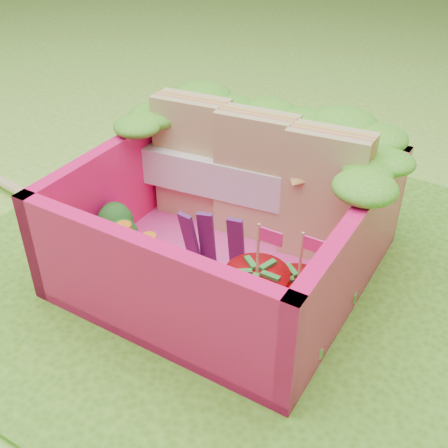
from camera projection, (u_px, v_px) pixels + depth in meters
ground at (227, 262)px, 2.87m from camera, size 14.00×14.00×0.00m
placemat at (227, 260)px, 2.87m from camera, size 2.60×2.60×0.03m
bento_floor at (227, 262)px, 2.79m from camera, size 1.30×1.30×0.05m
bento_box at (227, 221)px, 2.65m from camera, size 1.30×1.30×0.55m
lettuce_ruffle at (272, 122)px, 2.77m from camera, size 1.43×0.76×0.11m
sandwich_stack at (256, 178)px, 2.78m from camera, size 1.21×0.32×0.66m
broccoli at (117, 228)px, 2.69m from camera, size 0.33×0.33×0.25m
carrot_sticks at (138, 253)px, 2.59m from camera, size 0.17×0.11×0.29m
purple_wedges at (212, 246)px, 2.54m from camera, size 0.26×0.11×0.38m
strawberry_left at (256, 297)px, 2.33m from camera, size 0.27×0.27×0.51m
strawberry_right at (297, 300)px, 2.34m from camera, size 0.23×0.23×0.47m
snap_peas at (283, 309)px, 2.44m from camera, size 0.65×0.54×0.05m
chopsticks at (60, 213)px, 3.15m from camera, size 2.38×0.38×0.05m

